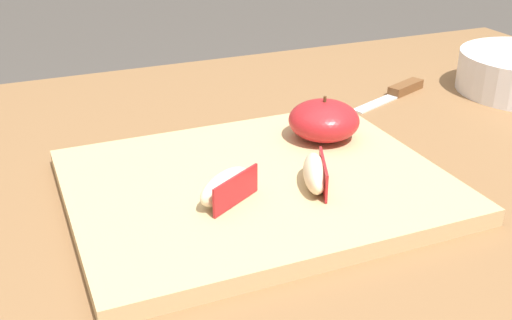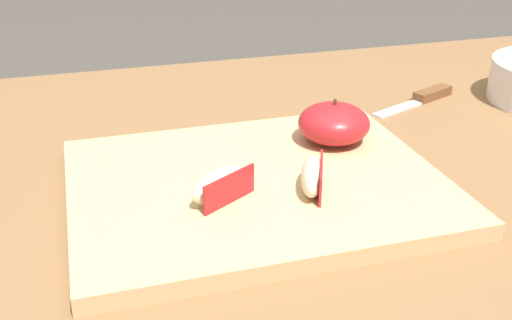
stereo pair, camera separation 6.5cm
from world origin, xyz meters
name	(u,v)px [view 1 (the left image)]	position (x,y,z in m)	size (l,w,h in m)	color
dining_table	(293,253)	(0.00, 0.00, 0.66)	(1.39, 0.98, 0.75)	brown
cutting_board	(256,185)	(-0.05, 0.00, 0.76)	(0.39, 0.31, 0.02)	tan
apple_half_skin_up	(324,120)	(0.07, 0.06, 0.79)	(0.09, 0.09, 0.05)	#B21E23
apple_wedge_right	(226,187)	(-0.09, -0.03, 0.78)	(0.07, 0.06, 0.03)	beige
apple_wedge_left	(312,174)	(0.00, -0.04, 0.78)	(0.05, 0.08, 0.03)	beige
paring_knife	(401,90)	(0.28, 0.20, 0.75)	(0.16, 0.08, 0.01)	silver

